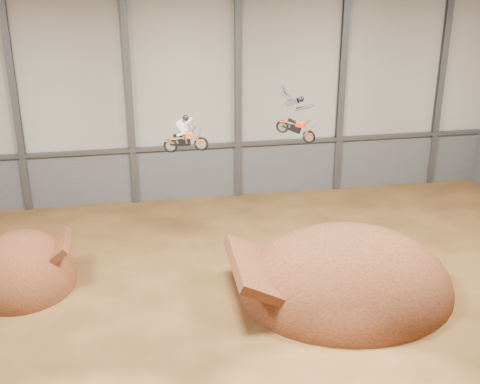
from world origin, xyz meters
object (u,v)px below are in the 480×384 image
object	(u,v)px
landing_ramp	(345,291)
fmx_rider_b	(295,114)
takeoff_ramp	(24,283)
fmx_rider_a	(186,132)

from	to	relation	value
landing_ramp	fmx_rider_b	bearing A→B (deg)	142.65
takeoff_ramp	fmx_rider_b	size ratio (longest dim) A/B	2.32
fmx_rider_a	fmx_rider_b	size ratio (longest dim) A/B	0.86
takeoff_ramp	fmx_rider_a	distance (m)	11.26
fmx_rider_a	fmx_rider_b	world-z (taller)	fmx_rider_b
takeoff_ramp	fmx_rider_a	world-z (taller)	fmx_rider_a
landing_ramp	fmx_rider_b	world-z (taller)	fmx_rider_b
takeoff_ramp	fmx_rider_b	bearing A→B (deg)	-6.67
landing_ramp	fmx_rider_a	size ratio (longest dim) A/B	4.67
landing_ramp	fmx_rider_b	distance (m)	9.20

